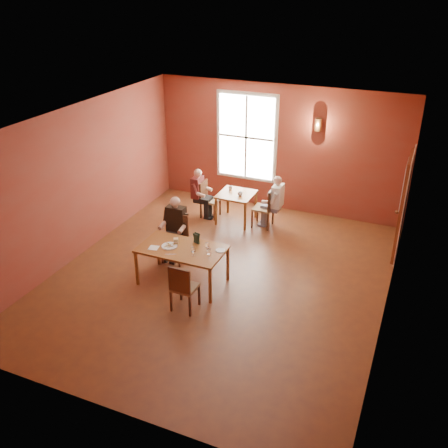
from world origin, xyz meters
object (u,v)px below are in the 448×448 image
at_px(second_table, 236,207).
at_px(diner_white, 264,202).
at_px(chair_empty, 185,286).
at_px(diner_maroon, 209,194).
at_px(chair_diner_maroon, 210,200).
at_px(chair_diner_white, 263,207).
at_px(diner_main, 174,234).
at_px(main_table, 182,265).
at_px(chair_diner_main, 175,240).

height_order(second_table, diner_white, diner_white).
distance_m(chair_empty, second_table, 3.53).
bearing_deg(second_table, diner_maroon, 180.00).
bearing_deg(chair_diner_maroon, chair_diner_white, 90.00).
xyz_separation_m(second_table, chair_diner_white, (0.65, 0.00, 0.12)).
xyz_separation_m(diner_main, diner_white, (1.13, 2.17, -0.03)).
bearing_deg(main_table, diner_white, 77.24).
bearing_deg(chair_empty, diner_white, 86.88).
bearing_deg(diner_main, chair_empty, 124.46).
bearing_deg(diner_maroon, chair_diner_white, 90.00).
bearing_deg(diner_main, chair_diner_main, -90.00).
bearing_deg(diner_white, main_table, 167.24).
distance_m(main_table, chair_diner_white, 2.86).
xyz_separation_m(diner_main, chair_diner_white, (1.10, 2.17, -0.15)).
xyz_separation_m(main_table, chair_diner_white, (0.60, 2.79, 0.10)).
bearing_deg(diner_maroon, main_table, 14.60).
height_order(diner_main, second_table, diner_main).
bearing_deg(chair_diner_main, diner_white, -117.86).
distance_m(chair_empty, diner_maroon, 3.68).
distance_m(diner_main, second_table, 2.24).
height_order(chair_empty, diner_white, diner_white).
bearing_deg(diner_main, diner_white, -117.53).
distance_m(diner_white, diner_maroon, 1.36).
relative_size(main_table, chair_diner_main, 1.64).
relative_size(chair_diner_white, chair_diner_maroon, 1.08).
height_order(main_table, chair_empty, chair_empty).
bearing_deg(chair_diner_white, second_table, 90.00).
bearing_deg(chair_diner_white, diner_main, 153.10).
xyz_separation_m(diner_main, diner_maroon, (-0.23, 2.17, -0.05)).
relative_size(diner_main, chair_diner_white, 1.33).
relative_size(second_table, chair_diner_white, 0.85).
distance_m(main_table, diner_white, 2.87).
xyz_separation_m(chair_empty, diner_white, (0.23, 3.50, 0.15)).
height_order(second_table, diner_maroon, diner_maroon).
xyz_separation_m(diner_main, chair_empty, (0.91, -1.32, -0.17)).
relative_size(chair_diner_main, chair_diner_maroon, 1.09).
relative_size(diner_white, chair_diner_maroon, 1.37).
bearing_deg(chair_diner_maroon, diner_maroon, -90.00).
distance_m(chair_diner_main, diner_white, 2.43).
relative_size(main_table, diner_white, 1.31).
distance_m(chair_diner_white, chair_diner_maroon, 1.30).
distance_m(chair_diner_main, diner_main, 0.15).
bearing_deg(main_table, chair_diner_maroon, 104.02).
height_order(chair_diner_main, second_table, chair_diner_main).
xyz_separation_m(chair_diner_white, diner_maroon, (-1.33, 0.00, 0.10)).
relative_size(diner_main, chair_empty, 1.39).
distance_m(main_table, chair_empty, 0.82).
bearing_deg(chair_diner_white, chair_diner_main, 152.78).
bearing_deg(main_table, chair_diner_main, 127.57).
bearing_deg(main_table, second_table, 90.98).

